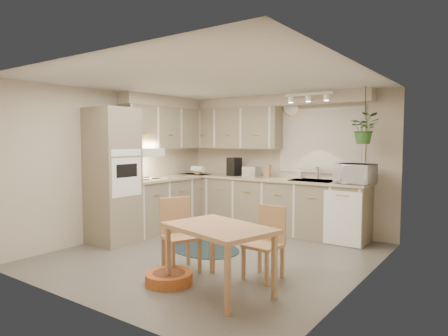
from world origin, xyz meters
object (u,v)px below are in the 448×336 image
(dining_table, at_px, (219,259))
(chair_back, at_px, (263,243))
(chair_left, at_px, (181,235))
(pet_bed, at_px, (169,278))
(braided_rug, at_px, (204,248))
(microwave, at_px, (355,172))

(dining_table, xyz_separation_m, chair_back, (0.19, 0.61, 0.07))
(chair_left, height_order, chair_back, chair_left)
(dining_table, distance_m, pet_bed, 0.68)
(dining_table, height_order, braided_rug, dining_table)
(dining_table, relative_size, chair_left, 1.26)
(chair_left, xyz_separation_m, microwave, (1.34, 2.47, 0.68))
(chair_left, bearing_deg, pet_bed, 49.31)
(pet_bed, distance_m, microwave, 3.28)
(dining_table, xyz_separation_m, chair_left, (-0.78, 0.27, 0.09))
(dining_table, height_order, chair_left, chair_left)
(dining_table, relative_size, chair_back, 1.34)
(chair_back, distance_m, microwave, 2.28)
(braided_rug, bearing_deg, chair_back, -24.42)
(chair_left, distance_m, braided_rug, 1.11)
(braided_rug, xyz_separation_m, microwave, (1.72, 1.52, 1.12))
(braided_rug, height_order, pet_bed, pet_bed)
(chair_left, xyz_separation_m, chair_back, (0.97, 0.33, -0.02))
(chair_left, relative_size, braided_rug, 0.74)
(dining_table, bearing_deg, pet_bed, -167.52)
(chair_back, distance_m, pet_bed, 1.14)
(dining_table, bearing_deg, chair_left, 160.56)
(pet_bed, bearing_deg, dining_table, 12.48)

